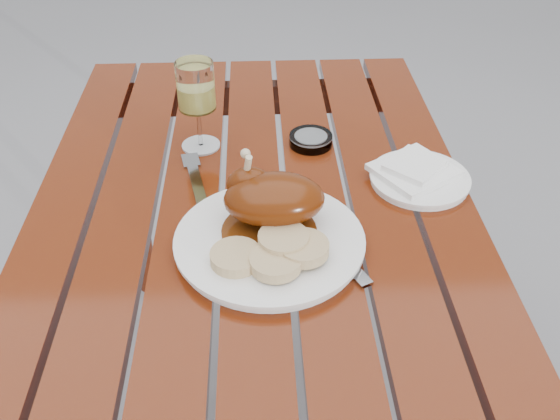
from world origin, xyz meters
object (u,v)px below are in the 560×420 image
object	(u,v)px
table	(258,335)
wine_glass	(198,106)
side_plate	(419,179)
dinner_plate	(270,242)
ashtray	(311,140)

from	to	relation	value
table	wine_glass	distance (m)	0.51
table	side_plate	world-z (taller)	side_plate
dinner_plate	wine_glass	distance (m)	0.36
wine_glass	dinner_plate	bearing A→B (deg)	-67.86
dinner_plate	wine_glass	bearing A→B (deg)	112.14
ashtray	side_plate	bearing A→B (deg)	-36.95
dinner_plate	ashtray	size ratio (longest dim) A/B	3.53
dinner_plate	side_plate	size ratio (longest dim) A/B	1.66
wine_glass	side_plate	bearing A→B (deg)	-19.53
wine_glass	ashtray	distance (m)	0.24
side_plate	ashtray	xyz separation A→B (m)	(-0.19, 0.15, 0.00)
table	dinner_plate	world-z (taller)	dinner_plate
wine_glass	ashtray	size ratio (longest dim) A/B	2.07
ashtray	wine_glass	bearing A→B (deg)	179.20
dinner_plate	table	bearing A→B (deg)	100.54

